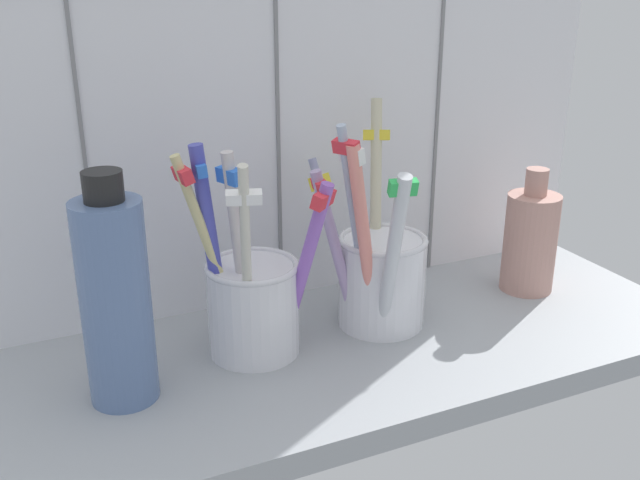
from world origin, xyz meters
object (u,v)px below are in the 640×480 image
toothbrush_cup_left (252,298)px  soap_bottle (115,297)px  ceramic_vase (530,240)px  toothbrush_cup_right (379,271)px

toothbrush_cup_left → soap_bottle: (-10.43, -1.86, 2.94)cm
ceramic_vase → toothbrush_cup_right: bearing=-178.2°
toothbrush_cup_right → soap_bottle: (-21.63, -1.94, 2.75)cm
ceramic_vase → toothbrush_cup_left: bearing=-178.8°
ceramic_vase → soap_bottle: 38.04cm
toothbrush_cup_left → toothbrush_cup_right: size_ratio=0.94×
ceramic_vase → soap_bottle: soap_bottle is taller
ceramic_vase → soap_bottle: (-37.86, -2.46, 2.75)cm
ceramic_vase → soap_bottle: bearing=-176.3°
toothbrush_cup_right → ceramic_vase: (16.23, 0.52, 0.00)cm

